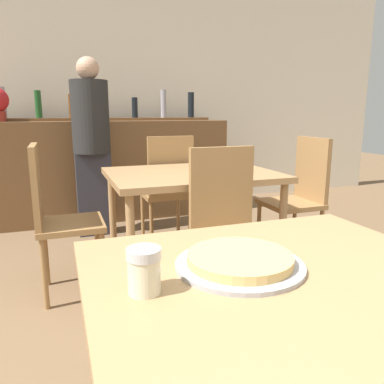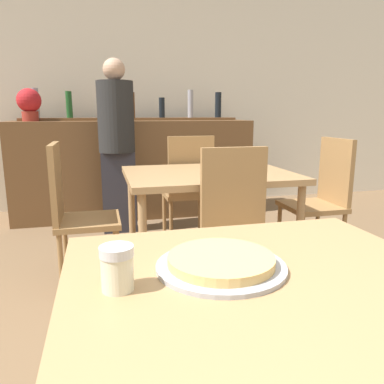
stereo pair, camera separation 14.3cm
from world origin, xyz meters
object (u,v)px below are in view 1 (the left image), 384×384
at_px(chair_far_side_left, 55,211).
at_px(chair_far_side_right, 300,191).
at_px(chair_far_side_front, 228,224).
at_px(chair_far_side_back, 168,185).
at_px(person_standing, 92,142).
at_px(pizza_tray, 240,261).
at_px(cheese_shaker, 144,270).

bearing_deg(chair_far_side_left, chair_far_side_right, -90.00).
height_order(chair_far_side_front, chair_far_side_back, same).
bearing_deg(person_standing, chair_far_side_back, -47.67).
bearing_deg(chair_far_side_front, pizza_tray, -113.78).
distance_m(cheese_shaker, person_standing, 2.83).
distance_m(chair_far_side_left, person_standing, 1.30).
xyz_separation_m(cheese_shaker, person_standing, (0.14, 2.83, 0.08)).
distance_m(chair_far_side_back, chair_far_side_right, 1.08).
bearing_deg(person_standing, pizza_tray, -87.35).
distance_m(chair_far_side_back, chair_far_side_left, 1.08).
xyz_separation_m(chair_far_side_back, cheese_shaker, (-0.69, -2.22, 0.25)).
height_order(chair_far_side_back, chair_far_side_right, same).
height_order(chair_far_side_left, person_standing, person_standing).
bearing_deg(chair_far_side_right, cheese_shaker, -44.45).
relative_size(chair_far_side_back, chair_far_side_right, 1.00).
distance_m(chair_far_side_front, chair_far_side_left, 1.08).
relative_size(chair_far_side_front, cheese_shaker, 9.21).
bearing_deg(cheese_shaker, chair_far_side_front, 55.86).
relative_size(chair_far_side_front, chair_far_side_back, 1.00).
distance_m(chair_far_side_right, person_standing, 1.92).
height_order(chair_far_side_front, chair_far_side_right, same).
distance_m(chair_far_side_front, cheese_shaker, 1.26).
distance_m(chair_far_side_left, chair_far_side_right, 1.79).
height_order(cheese_shaker, person_standing, person_standing).
distance_m(chair_far_side_left, pizza_tray, 1.65).
height_order(chair_far_side_front, pizza_tray, chair_far_side_front).
height_order(pizza_tray, person_standing, person_standing).
bearing_deg(chair_far_side_back, cheese_shaker, 72.66).
distance_m(chair_far_side_right, pizza_tray, 2.06).
xyz_separation_m(chair_far_side_back, chair_far_side_left, (-0.90, -0.60, 0.00)).
relative_size(chair_far_side_left, pizza_tray, 2.85).
distance_m(chair_far_side_left, cheese_shaker, 1.65).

